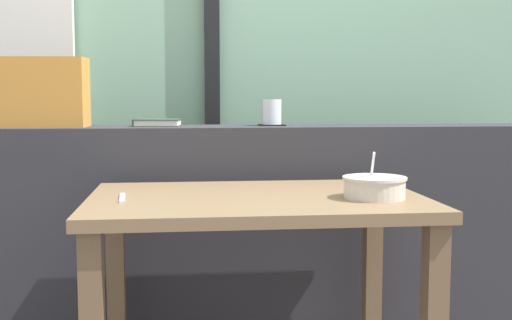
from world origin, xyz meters
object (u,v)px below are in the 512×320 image
(throw_pillow, at_px, (43,92))
(soup_bowl, at_px, (374,187))
(closed_book, at_px, (157,123))
(breakfast_table, at_px, (256,231))
(coaster_square, at_px, (272,125))
(juice_glass, at_px, (272,113))
(fork_utensil, at_px, (122,198))

(throw_pillow, height_order, soup_bowl, throw_pillow)
(closed_book, distance_m, throw_pillow, 0.44)
(closed_book, bearing_deg, breakfast_table, -61.73)
(coaster_square, distance_m, closed_book, 0.45)
(breakfast_table, bearing_deg, soup_bowl, -14.99)
(closed_book, height_order, throw_pillow, throw_pillow)
(breakfast_table, distance_m, juice_glass, 0.69)
(juice_glass, distance_m, throw_pillow, 0.87)
(closed_book, xyz_separation_m, fork_utensil, (-0.08, -0.62, -0.20))
(closed_book, relative_size, fork_utensil, 1.11)
(juice_glass, bearing_deg, closed_book, 177.74)
(breakfast_table, distance_m, throw_pillow, 1.02)
(juice_glass, xyz_separation_m, closed_book, (-0.45, 0.02, -0.04))
(soup_bowl, bearing_deg, juice_glass, 107.94)
(coaster_square, height_order, throw_pillow, throw_pillow)
(throw_pillow, bearing_deg, coaster_square, 1.42)
(fork_utensil, bearing_deg, breakfast_table, -1.61)
(soup_bowl, relative_size, fork_utensil, 1.13)
(breakfast_table, relative_size, coaster_square, 10.18)
(fork_utensil, bearing_deg, closed_book, 78.18)
(breakfast_table, relative_size, juice_glass, 10.32)
(juice_glass, bearing_deg, throw_pillow, -178.58)
(closed_book, xyz_separation_m, throw_pillow, (-0.42, -0.04, 0.12))
(juice_glass, bearing_deg, breakfast_table, -102.36)
(coaster_square, relative_size, closed_book, 0.53)
(coaster_square, distance_m, soup_bowl, 0.72)
(coaster_square, bearing_deg, juice_glass, 75.96)
(breakfast_table, distance_m, soup_bowl, 0.39)
(fork_utensil, bearing_deg, soup_bowl, -9.90)
(breakfast_table, xyz_separation_m, fork_utensil, (-0.40, -0.02, 0.11))
(closed_book, distance_m, soup_bowl, 0.97)
(breakfast_table, relative_size, fork_utensil, 5.99)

